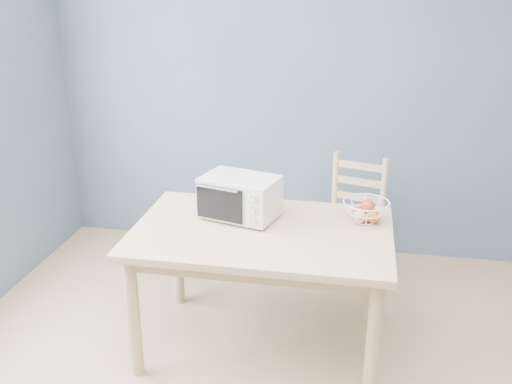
% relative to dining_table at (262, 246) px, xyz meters
% --- Properties ---
extents(room, '(4.01, 4.51, 2.61)m').
position_rel_dining_table_xyz_m(room, '(0.18, -0.89, 0.65)').
color(room, tan).
rests_on(room, ground).
extents(dining_table, '(1.40, 0.90, 0.75)m').
position_rel_dining_table_xyz_m(dining_table, '(0.00, 0.00, 0.00)').
color(dining_table, tan).
rests_on(dining_table, ground).
extents(toaster_oven, '(0.47, 0.38, 0.24)m').
position_rel_dining_table_xyz_m(toaster_oven, '(-0.17, 0.14, 0.23)').
color(toaster_oven, beige).
rests_on(toaster_oven, dining_table).
extents(fruit_basket, '(0.28, 0.28, 0.13)m').
position_rel_dining_table_xyz_m(fruit_basket, '(0.55, 0.21, 0.17)').
color(fruit_basket, white).
rests_on(fruit_basket, dining_table).
extents(dining_chair, '(0.50, 0.50, 0.88)m').
position_rel_dining_table_xyz_m(dining_chair, '(0.47, 0.92, -0.22)').
color(dining_chair, tan).
rests_on(dining_chair, ground).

